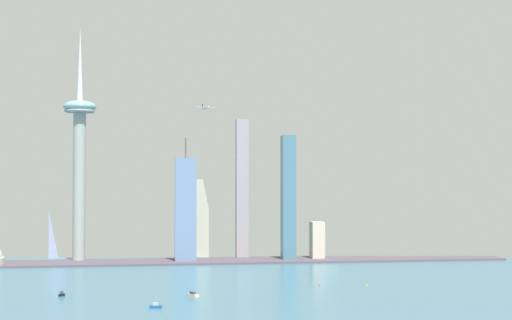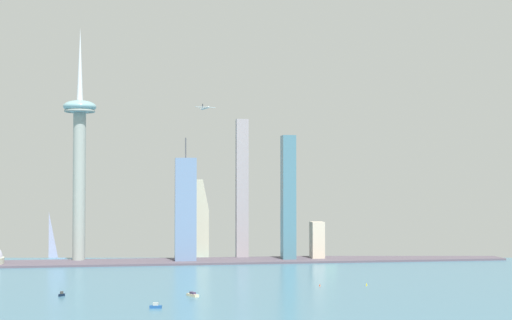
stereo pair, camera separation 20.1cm
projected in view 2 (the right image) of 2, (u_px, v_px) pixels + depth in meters
waterfront_pier at (225, 261)px, 948.85m from camera, size 704.29×71.17×2.35m
observation_tower at (79, 147)px, 951.22m from camera, size 40.82×40.82×290.73m
skyscraper_0 at (186, 210)px, 941.35m from camera, size 25.89×17.45×152.86m
skyscraper_1 at (317, 241)px, 973.21m from camera, size 15.85×20.11×48.06m
skyscraper_2 at (288, 198)px, 964.16m from camera, size 16.58×20.09×157.03m
skyscraper_3 at (242, 189)px, 989.17m from camera, size 15.52×12.18×179.54m
skyscraper_4 at (327, 237)px, 1073.57m from camera, size 20.47×22.60×48.53m
skyscraper_5 at (202, 223)px, 1045.10m from camera, size 15.62×21.67×103.67m
skyscraper_6 at (58, 231)px, 1011.21m from camera, size 21.24×21.06×68.10m
skyscraper_7 at (198, 218)px, 1003.96m from camera, size 26.54×12.67×102.08m
boat_0 at (62, 294)px, 659.82m from camera, size 5.40×5.54×4.26m
boat_1 at (156, 306)px, 596.44m from camera, size 9.74×4.47×4.44m
boat_2 at (193, 295)px, 658.84m from camera, size 10.22×15.16×3.82m
channel_buoy_0 at (320, 285)px, 722.93m from camera, size 1.26×1.26×2.58m
channel_buoy_1 at (367, 284)px, 727.67m from camera, size 1.32×1.32×2.61m
airplane at (205, 108)px, 957.58m from camera, size 25.52×25.32×7.57m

